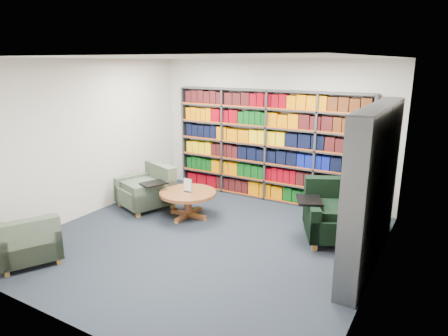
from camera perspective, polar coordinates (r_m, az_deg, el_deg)
The scene contains 7 objects.
room_shell at distance 5.98m, azimuth -2.90°, elevation 1.95°, with size 5.02×5.02×2.82m.
bookshelf_back at distance 8.06m, azimuth 6.26°, elevation 3.11°, with size 4.00×0.28×2.20m.
bookshelf_right at distance 5.78m, azimuth 20.51°, elevation -2.58°, with size 0.28×2.50×2.20m.
chair_teal_left at distance 7.88m, azimuth -10.59°, elevation -3.14°, with size 1.19×1.15×0.81m.
chair_green_right at distance 6.67m, azimuth 15.87°, elevation -6.52°, with size 1.35×1.33×0.91m.
chair_teal_front at distance 6.29m, azimuth -26.09°, elevation -9.67°, with size 1.06×1.06×0.72m.
coffee_table at distance 7.24m, azimuth -5.17°, elevation -4.13°, with size 1.02×1.02×0.72m.
Camera 1 is at (3.19, -4.87, 2.75)m, focal length 32.00 mm.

